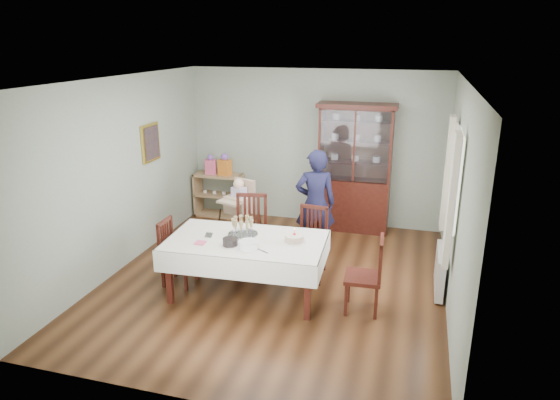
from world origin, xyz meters
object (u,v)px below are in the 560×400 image
at_px(china_cabinet, 355,166).
at_px(champagne_tray, 243,230).
at_px(woman, 315,204).
at_px(chair_far_right, 309,254).
at_px(chair_end_left, 178,265).
at_px(high_chair, 240,221).
at_px(gift_bag_orange, 225,165).
at_px(dining_table, 247,267).
at_px(chair_end_right, 364,289).
at_px(chair_far_left, 251,245).
at_px(gift_bag_pink, 211,165).
at_px(sideboard, 219,195).
at_px(birthday_cake, 294,239).

distance_m(china_cabinet, champagne_tray, 2.81).
distance_m(china_cabinet, woman, 1.36).
height_order(chair_far_right, chair_end_left, chair_far_right).
bearing_deg(high_chair, gift_bag_orange, 139.45).
xyz_separation_m(dining_table, chair_end_right, (1.51, -0.01, -0.10)).
height_order(chair_end_left, chair_end_right, chair_end_right).
xyz_separation_m(china_cabinet, champagne_tray, (-1.08, -2.58, -0.29)).
xyz_separation_m(chair_far_left, high_chair, (-0.37, 0.56, 0.14)).
bearing_deg(gift_bag_pink, chair_end_left, -76.36).
xyz_separation_m(chair_far_left, chair_end_left, (-0.75, -0.81, -0.04)).
height_order(dining_table, champagne_tray, champagne_tray).
xyz_separation_m(china_cabinet, chair_far_right, (-0.35, -1.88, -0.84)).
bearing_deg(dining_table, chair_end_right, -0.36).
bearing_deg(chair_far_right, woman, 101.64).
height_order(dining_table, sideboard, sideboard).
distance_m(china_cabinet, chair_far_right, 2.09).
xyz_separation_m(sideboard, chair_end_left, (0.52, -2.70, -0.13)).
relative_size(sideboard, gift_bag_orange, 2.23).
distance_m(high_chair, gift_bag_pink, 1.75).
distance_m(dining_table, champagne_tray, 0.48).
distance_m(sideboard, gift_bag_orange, 0.60).
relative_size(dining_table, champagne_tray, 5.28).
bearing_deg(china_cabinet, gift_bag_orange, 179.96).
bearing_deg(gift_bag_orange, woman, -32.92).
bearing_deg(woman, chair_far_left, 19.24).
bearing_deg(chair_far_left, champagne_tray, -89.98).
distance_m(chair_end_right, champagne_tray, 1.69).
distance_m(birthday_cake, gift_bag_orange, 3.29).
bearing_deg(china_cabinet, high_chair, -140.60).
distance_m(china_cabinet, birthday_cake, 2.67).
bearing_deg(chair_end_left, chair_end_right, -90.74).
relative_size(woman, gift_bag_orange, 4.11).
xyz_separation_m(dining_table, high_chair, (-0.60, 1.39, 0.06)).
height_order(china_cabinet, chair_far_left, china_cabinet).
distance_m(sideboard, woman, 2.49).
bearing_deg(china_cabinet, birthday_cake, -98.31).
xyz_separation_m(chair_end_left, woman, (1.58, 1.42, 0.56)).
relative_size(chair_end_left, high_chair, 0.79).
distance_m(chair_end_left, high_chair, 1.43).
height_order(chair_end_right, woman, woman).
xyz_separation_m(champagne_tray, gift_bag_orange, (-1.27, 2.58, 0.14)).
bearing_deg(gift_bag_orange, chair_end_right, -43.46).
bearing_deg(chair_end_left, woman, -47.92).
bearing_deg(birthday_cake, chair_end_left, -178.21).
bearing_deg(high_chair, woman, 22.07).
bearing_deg(chair_far_right, chair_end_left, -147.68).
distance_m(chair_far_left, chair_end_right, 1.93).
distance_m(high_chair, gift_bag_orange, 1.61).
xyz_separation_m(chair_far_left, gift_bag_pink, (-1.40, 1.87, 0.65)).
height_order(champagne_tray, gift_bag_pink, gift_bag_pink).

